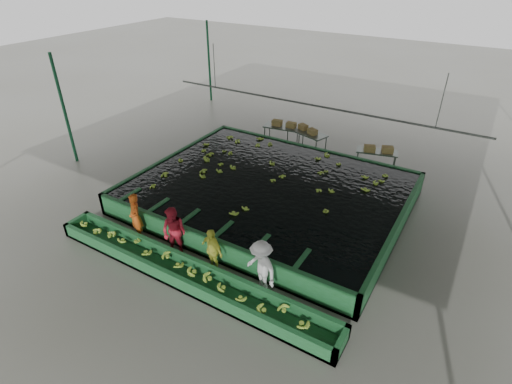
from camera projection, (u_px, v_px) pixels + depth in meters
The scene contains 21 objects.
ground at pixel (249, 221), 14.76m from camera, with size 80.00×80.00×0.00m, color #65655B.
shed_roof at pixel (248, 87), 12.19m from camera, with size 20.00×22.00×0.04m, color gray.
shed_posts at pixel (248, 161), 13.48m from camera, with size 20.00×22.00×5.00m, color #144C2C, non-canonical shape.
flotation_tank at pixel (269, 193), 15.63m from camera, with size 10.00×8.00×0.90m, color #1D592C, non-canonical shape.
tank_water at pixel (269, 184), 15.43m from camera, with size 9.70×7.70×0.00m, color black.
sorting_trough at pixel (186, 273), 11.99m from camera, with size 10.00×1.00×0.50m, color #1D592C, non-canonical shape.
cableway_rail at pixel (311, 105), 16.89m from camera, with size 0.08×0.08×14.00m, color #59605B.
rail_hanger_left at pixel (214, 66), 18.59m from camera, with size 0.04×0.04×2.00m, color #59605B.
rail_hanger_right at pixel (442, 101), 14.15m from camera, with size 0.04×0.04×2.00m, color #59605B.
worker_a at pixel (135, 217), 13.50m from camera, with size 0.62×0.41×1.71m, color #CC5116.
worker_b at pixel (174, 232), 12.73m from camera, with size 0.85×0.66×1.74m, color #AE1B2C.
worker_c at pixel (212, 250), 12.13m from camera, with size 0.90×0.37×1.53m, color #D7DC43.
worker_d at pixel (261, 267), 11.30m from camera, with size 1.14×0.65×1.76m, color silver.
packing_table_left at pixel (284, 135), 20.55m from camera, with size 2.05×0.82×0.93m, color #59605B, non-canonical shape.
packing_table_mid at pixel (306, 141), 19.91m from camera, with size 2.10×0.84×0.96m, color #59605B, non-canonical shape.
packing_table_right at pixel (376, 159), 18.27m from camera, with size 1.82×0.73×0.83m, color #59605B, non-canonical shape.
box_stack_left at pixel (284, 126), 20.32m from camera, with size 1.25×0.35×0.27m, color olive, non-canonical shape.
box_stack_mid at pixel (308, 132), 19.66m from camera, with size 1.18×0.33×0.25m, color olive, non-canonical shape.
box_stack_right at pixel (378, 152), 17.97m from camera, with size 1.27×0.35×0.27m, color olive, non-canonical shape.
floating_bananas at pixel (279, 175), 16.01m from camera, with size 8.92×6.08×0.12m, color #91BB35, non-canonical shape.
trough_bananas at pixel (185, 270), 11.92m from camera, with size 8.69×0.58×0.12m, color #91BB35, non-canonical shape.
Camera 1 is at (6.49, -10.22, 8.52)m, focal length 28.00 mm.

